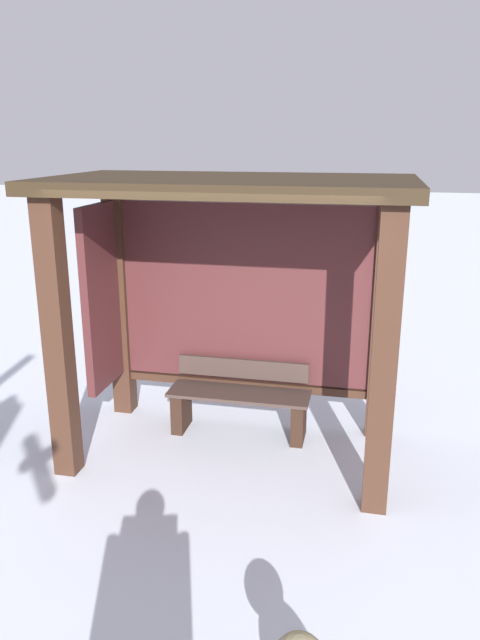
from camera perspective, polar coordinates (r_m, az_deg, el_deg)
name	(u,v)px	position (r m, az deg, el deg)	size (l,w,h in m)	color
ground_plane	(231,450)	(5.93, -0.86, -12.18)	(60.00, 60.00, 0.00)	silver
bus_shelter	(224,262)	(5.49, -1.49, 5.51)	(3.09, 1.72, 2.55)	#40261A
bench_left_inside	(240,401)	(6.11, -0.05, -7.63)	(1.40, 0.42, 0.73)	#43322D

